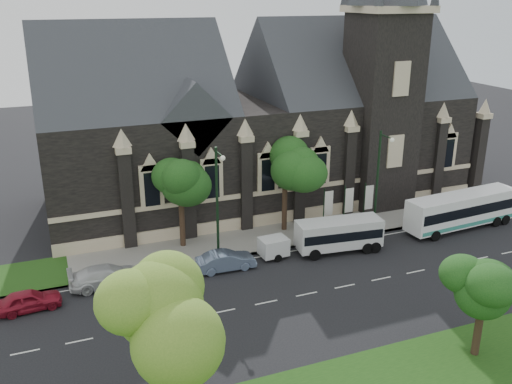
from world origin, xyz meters
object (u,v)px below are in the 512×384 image
banner_flag_center (347,203)px  sedan (226,261)px  tree_walk_right (286,166)px  banner_flag_left (327,206)px  tour_coach (461,210)px  tree_park_near (158,310)px  car_far_red (29,300)px  banner_flag_right (367,200)px  tree_park_east (486,280)px  tree_walk_left (182,179)px  shuttle_bus (339,233)px  car_far_white (107,276)px  box_trailer (274,247)px  street_lamp_near (379,177)px  street_lamp_mid (218,198)px

banner_flag_center → sedan: (-12.29, -3.54, -1.65)m
tree_walk_right → banner_flag_left: bearing=-29.1°
tree_walk_right → tour_coach: bearing=-20.3°
banner_flag_left → tree_park_near: bearing=-135.5°
banner_flag_left → car_far_red: size_ratio=0.98×
banner_flag_left → banner_flag_right: bearing=0.0°
tree_park_east → tree_walk_left: bearing=120.9°
tree_park_east → banner_flag_center: size_ratio=1.57×
tree_walk_right → banner_flag_center: (5.08, -1.71, -3.43)m
banner_flag_right → sedan: 14.81m
tree_walk_right → shuttle_bus: tree_walk_right is taller
banner_flag_center → shuttle_bus: size_ratio=0.57×
car_far_red → tour_coach: bearing=-93.4°
car_far_white → banner_flag_right: bearing=-83.7°
box_trailer → sedan: size_ratio=0.70×
tour_coach → shuttle_bus: bearing=176.5°
tree_park_east → tree_walk_right: bearing=98.4°
shuttle_bus → box_trailer: 5.40m
street_lamp_near → banner_flag_left: street_lamp_near is taller
tree_walk_left → banner_flag_center: tree_walk_left is taller
shuttle_bus → tree_walk_left: bearing=160.3°
tree_walk_right → banner_flag_left: size_ratio=1.95×
banner_flag_left → car_far_white: (-18.83, -2.80, -1.62)m
tree_park_near → car_far_red: size_ratio=2.10×
tree_walk_right → tree_walk_left: bearing=-179.9°
street_lamp_near → banner_flag_center: 3.74m
tree_walk_left → tour_coach: bearing=-12.8°
street_lamp_mid → sedan: street_lamp_mid is taller
street_lamp_near → car_far_white: size_ratio=1.72×
tree_park_near → tree_park_east: size_ratio=1.36×
tree_park_east → street_lamp_mid: bearing=121.8°
shuttle_bus → banner_flag_left: bearing=83.0°
banner_flag_left → banner_flag_right: size_ratio=1.00×
street_lamp_mid → banner_flag_right: 14.67m
tree_park_near → car_far_white: tree_park_near is taller
street_lamp_near → tour_coach: (7.58, -1.70, -3.39)m
tree_walk_left → tour_coach: 24.31m
shuttle_bus → sedan: (-9.40, 0.23, -0.80)m
banner_flag_center → car_far_red: 26.38m
banner_flag_center → street_lamp_near: bearing=-48.1°
banner_flag_right → box_trailer: 10.73m
banner_flag_right → car_far_white: bearing=-173.0°
tree_walk_left → banner_flag_right: size_ratio=1.91×
shuttle_bus → box_trailer: size_ratio=2.26×
tree_walk_left → shuttle_bus: bearing=-26.1°
tree_park_east → sedan: tree_park_east is taller
tree_park_near → car_far_white: bearing=92.9°
street_lamp_mid → banner_flag_left: size_ratio=2.25×
tree_walk_left → banner_flag_center: (14.08, -1.70, -3.35)m
street_lamp_mid → street_lamp_near: bearing=0.0°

